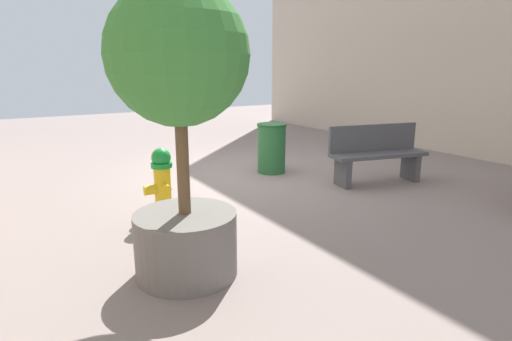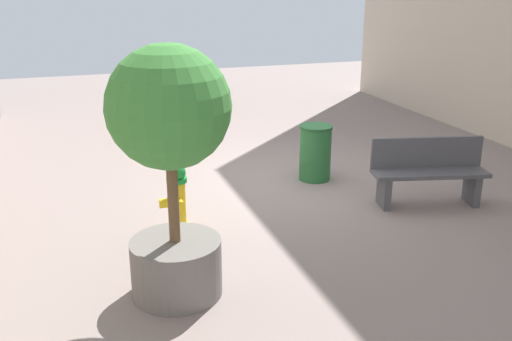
{
  "view_description": "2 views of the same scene",
  "coord_description": "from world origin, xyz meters",
  "px_view_note": "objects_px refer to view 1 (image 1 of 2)",
  "views": [
    {
      "loc": [
        3.67,
        6.18,
        1.86
      ],
      "look_at": [
        1.16,
        2.14,
        0.67
      ],
      "focal_mm": 29.02,
      "sensor_mm": 36.0,
      "label": 1
    },
    {
      "loc": [
        3.27,
        8.09,
        3.12
      ],
      "look_at": [
        1.21,
        2.0,
        0.93
      ],
      "focal_mm": 40.32,
      "sensor_mm": 36.0,
      "label": 2
    }
  ],
  "objects_px": {
    "planter_tree": "(180,103)",
    "bench_near": "(376,153)",
    "fire_hydrant": "(162,183)",
    "trash_bin": "(272,148)"
  },
  "relations": [
    {
      "from": "planter_tree",
      "to": "trash_bin",
      "type": "xyz_separation_m",
      "value": [
        -2.8,
        -2.77,
        -1.12
      ]
    },
    {
      "from": "bench_near",
      "to": "trash_bin",
      "type": "height_order",
      "value": "bench_near"
    },
    {
      "from": "planter_tree",
      "to": "bench_near",
      "type": "bearing_deg",
      "value": -161.39
    },
    {
      "from": "bench_near",
      "to": "fire_hydrant",
      "type": "bearing_deg",
      "value": -3.73
    },
    {
      "from": "fire_hydrant",
      "to": "planter_tree",
      "type": "relative_size",
      "value": 0.35
    },
    {
      "from": "bench_near",
      "to": "planter_tree",
      "type": "distance_m",
      "value": 4.24
    },
    {
      "from": "bench_near",
      "to": "trash_bin",
      "type": "relative_size",
      "value": 1.89
    },
    {
      "from": "fire_hydrant",
      "to": "bench_near",
      "type": "distance_m",
      "value": 3.58
    },
    {
      "from": "fire_hydrant",
      "to": "bench_near",
      "type": "relative_size",
      "value": 0.54
    },
    {
      "from": "planter_tree",
      "to": "trash_bin",
      "type": "relative_size",
      "value": 2.88
    }
  ]
}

